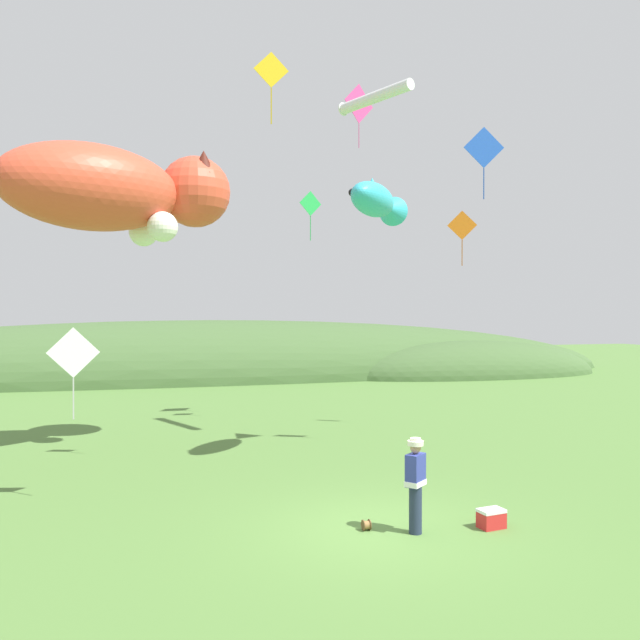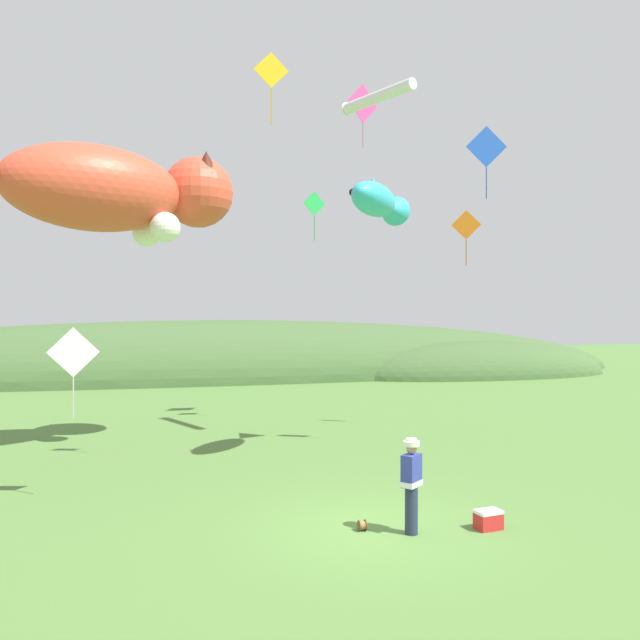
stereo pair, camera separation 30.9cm
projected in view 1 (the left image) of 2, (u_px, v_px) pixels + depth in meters
The scene contains 14 objects.
ground_plane at pixel (379, 530), 11.76m from camera, with size 120.00×120.00×0.00m, color #517A38.
distant_hill_ridge at pixel (239, 377), 40.23m from camera, with size 58.80×12.04×7.40m.
festival_attendant at pixel (415, 482), 11.56m from camera, with size 0.49×0.46×1.77m.
kite_spool at pixel (366, 525), 11.72m from camera, with size 0.14×0.20×0.20m.
picnic_cooler at pixel (491, 518), 11.86m from camera, with size 0.53×0.38×0.36m.
kite_giant_cat at pixel (116, 191), 17.95m from camera, with size 9.09×4.39×2.89m.
kite_fish_windsock at pixel (377, 202), 17.24m from camera, with size 2.79×3.17×1.03m.
kite_tube_streamer at pixel (374, 98), 19.71m from camera, with size 1.58×2.92×0.44m.
kite_diamond_white at pixel (73, 354), 13.40m from camera, with size 1.09×0.09×1.99m.
kite_diamond_orange at pixel (462, 226), 21.58m from camera, with size 0.93×0.45×1.92m.
kite_diamond_gold at pixel (271, 71), 15.38m from camera, with size 0.88×0.06×1.78m.
kite_diamond_green at pixel (310, 204), 22.78m from camera, with size 0.88×0.24×1.81m.
kite_diamond_blue at pixel (484, 148), 18.02m from camera, with size 1.16×0.29×2.09m.
kite_diamond_pink at pixel (359, 104), 22.84m from camera, with size 1.32×0.62×2.35m.
Camera 1 is at (-4.37, -10.94, 4.07)m, focal length 35.00 mm.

